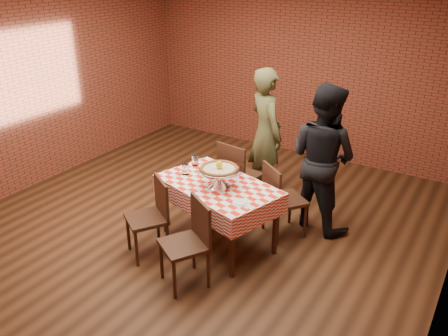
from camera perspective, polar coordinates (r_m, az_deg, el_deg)
The scene contains 19 objects.
ground at distance 5.80m, azimuth -3.31°, elevation -7.46°, with size 6.00×6.00×0.00m, color black.
back_wall at distance 7.74m, azimuth 9.54°, elevation 12.04°, with size 5.50×5.50×0.00m, color brown.
table at distance 5.36m, azimuth -0.75°, elevation -5.62°, with size 1.35×0.81×0.75m, color #392215.
tablecloth at distance 5.23m, azimuth -0.77°, elevation -3.09°, with size 1.38×0.84×0.23m, color red, non-canonical shape.
pizza_stand at distance 5.09m, azimuth -0.60°, elevation -1.21°, with size 0.45×0.45×0.20m, color silver, non-canonical shape.
pizza at distance 5.04m, azimuth -0.60°, elevation -0.12°, with size 0.42×0.42×0.03m, color beige.
lemon at distance 5.02m, azimuth -0.60°, elevation 0.41°, with size 0.07×0.07×0.09m, color yellow.
water_glass_left at distance 5.40m, azimuth -4.74°, elevation -0.13°, with size 0.08×0.08×0.13m, color white.
water_glass_right at distance 5.63m, azimuth -3.54°, elevation 0.95°, with size 0.08×0.08×0.13m, color white.
side_plate at distance 4.79m, azimuth 1.93°, elevation -4.17°, with size 0.15×0.15×0.01m, color white.
sweetener_packet_a at distance 4.70m, azimuth 2.75°, elevation -4.86°, with size 0.05×0.04×0.01m, color white.
sweetener_packet_b at distance 4.73m, azimuth 2.72°, elevation -4.65°, with size 0.05×0.04×0.01m, color white.
condiment_caddy at distance 5.33m, azimuth 1.77°, elevation -0.27°, with size 0.11×0.09×0.15m, color silver.
chair_near_left at distance 5.19m, azimuth -9.47°, elevation -6.19°, with size 0.41×0.41×0.89m, color #392215, non-canonical shape.
chair_near_right at distance 4.69m, azimuth -4.95°, elevation -9.38°, with size 0.42×0.42×0.90m, color #392215, non-canonical shape.
chair_far_left at distance 6.10m, azimuth 2.04°, elevation -0.77°, with size 0.45×0.45×0.93m, color #392215, non-canonical shape.
chair_far_right at distance 5.54m, azimuth 7.47°, elevation -3.87°, with size 0.42×0.42×0.90m, color #392215, non-canonical shape.
diner_olive at distance 6.30m, azimuth 5.14°, elevation 4.20°, with size 0.65×0.43×1.79m, color #4C4D29.
diner_black at distance 5.62m, azimuth 11.95°, elevation 1.25°, with size 0.87×0.68×1.79m, color black.
Camera 1 is at (2.89, -4.00, 3.04)m, focal length 37.39 mm.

